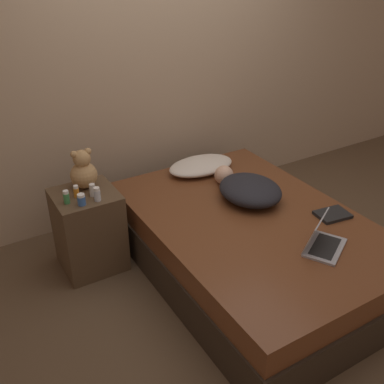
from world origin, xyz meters
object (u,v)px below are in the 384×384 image
(laptop, at_px, (321,241))
(person_lying, at_px, (248,189))
(pillow, at_px, (201,165))
(bottle_green, at_px, (66,197))
(bottle_blue, at_px, (81,200))
(bottle_orange, at_px, (76,192))
(teddy_bear, at_px, (83,171))
(bottle_white, at_px, (93,190))
(book, at_px, (333,214))
(bottle_clear, at_px, (97,194))

(laptop, bearing_deg, person_lying, 61.92)
(pillow, relative_size, bottle_green, 6.13)
(bottle_blue, bearing_deg, bottle_orange, 88.10)
(teddy_bear, xyz_separation_m, bottle_white, (0.00, -0.15, -0.08))
(person_lying, height_order, teddy_bear, teddy_bear)
(bottle_green, relative_size, book, 0.38)
(person_lying, xyz_separation_m, book, (0.36, -0.52, -0.07))
(laptop, relative_size, teddy_bear, 1.27)
(book, bearing_deg, bottle_orange, 148.88)
(person_lying, height_order, bottle_white, bottle_white)
(book, bearing_deg, person_lying, 124.89)
(teddy_bear, xyz_separation_m, bottle_green, (-0.18, -0.16, -0.08))
(laptop, distance_m, bottle_white, 1.58)
(laptop, distance_m, bottle_green, 1.71)
(bottle_orange, relative_size, book, 0.36)
(bottle_orange, bearing_deg, bottle_blue, -91.90)
(bottle_white, relative_size, book, 0.36)
(bottle_clear, relative_size, book, 0.40)
(person_lying, bearing_deg, bottle_white, 157.08)
(person_lying, relative_size, bottle_orange, 7.23)
(bottle_white, relative_size, bottle_blue, 1.13)
(bottle_orange, relative_size, bottle_green, 0.96)
(pillow, height_order, person_lying, person_lying)
(book, bearing_deg, bottle_white, 148.13)
(bottle_orange, relative_size, bottle_clear, 0.91)
(laptop, relative_size, bottle_green, 3.96)
(teddy_bear, xyz_separation_m, book, (1.45, -1.05, -0.27))
(laptop, xyz_separation_m, bottle_blue, (-1.20, 1.05, 0.14))
(person_lying, bearing_deg, bottle_clear, 160.93)
(laptop, xyz_separation_m, teddy_bear, (-1.10, 1.28, 0.23))
(teddy_bear, bearing_deg, bottle_orange, -131.40)
(bottle_clear, xyz_separation_m, bottle_blue, (-0.11, -0.00, -0.01))
(teddy_bear, height_order, bottle_clear, teddy_bear)
(laptop, height_order, bottle_green, bottle_green)
(teddy_bear, bearing_deg, bottle_clear, -87.88)
(pillow, bearing_deg, bottle_blue, -165.96)
(bottle_white, bearing_deg, bottle_blue, -143.34)
(pillow, relative_size, bottle_blue, 7.22)
(bottle_orange, height_order, bottle_green, bottle_green)
(person_lying, height_order, laptop, laptop)
(bottle_blue, bearing_deg, bottle_green, 137.07)
(bottle_green, bearing_deg, laptop, -41.16)
(bottle_orange, distance_m, bottle_green, 0.09)
(teddy_bear, height_order, bottle_green, teddy_bear)
(pillow, bearing_deg, laptop, -86.85)
(pillow, relative_size, bottle_white, 6.41)
(bottle_orange, height_order, bottle_clear, bottle_clear)
(person_lying, xyz_separation_m, bottle_white, (-1.08, 0.38, 0.11))
(person_lying, relative_size, bottle_blue, 8.18)
(person_lying, height_order, bottle_orange, bottle_orange)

